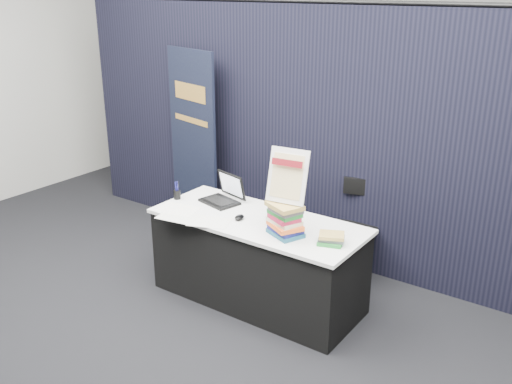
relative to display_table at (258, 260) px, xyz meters
The scene contains 15 objects.
floor 0.67m from the display_table, 90.00° to the right, with size 8.00×8.00×0.00m, color black.
wall_back 3.71m from the display_table, 90.00° to the left, with size 8.00×0.02×3.50m, color #B4B3AA.
drape_partition 1.33m from the display_table, 90.00° to the left, with size 6.00×0.08×2.40m, color black.
display_table is the anchor object (origin of this frame).
laptop 0.67m from the display_table, 162.96° to the left, with size 0.37×0.33×0.25m.
mouse 0.42m from the display_table, 143.22° to the right, with size 0.07×0.11×0.04m, color black.
brochure_left 0.81m from the display_table, 161.94° to the right, with size 0.34×0.24×0.00m, color white.
brochure_mid 0.75m from the display_table, 149.21° to the right, with size 0.34×0.24×0.00m, color white.
brochure_right 0.55m from the display_table, 135.74° to the right, with size 0.33×0.23×0.00m, color white.
pen_cup 0.96m from the display_table, behind, with size 0.06×0.06×0.08m, color black.
book_stack_tall 0.63m from the display_table, 22.21° to the right, with size 0.30×0.27×0.27m.
book_stack_short 0.83m from the display_table, ahead, with size 0.22×0.19×0.08m.
info_sign 0.92m from the display_table, 17.78° to the right, with size 0.32×0.17×0.42m.
pullup_banner 1.78m from the display_table, 149.11° to the left, with size 0.83×0.30×1.95m.
stacking_chair 0.99m from the display_table, 61.49° to the left, with size 0.50×0.51×0.90m.
Camera 1 is at (2.48, -2.97, 2.58)m, focal length 40.00 mm.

